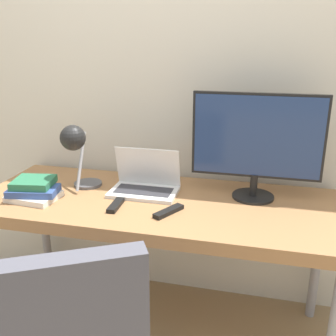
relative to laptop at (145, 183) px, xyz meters
name	(u,v)px	position (x,y,z in m)	size (l,w,h in m)	color
wall_back	(176,77)	(0.08, 0.33, 0.50)	(8.00, 0.05, 2.60)	beige
desk	(157,211)	(0.08, -0.08, -0.11)	(1.76, 0.70, 0.75)	#996B42
laptop	(145,183)	(0.00, 0.00, 0.00)	(0.34, 0.21, 0.22)	silver
monitor	(257,141)	(0.54, 0.06, 0.24)	(0.62, 0.20, 0.51)	black
desk_lamp	(76,146)	(-0.32, -0.09, 0.20)	(0.15, 0.26, 0.36)	#4C4C51
book_stack	(34,190)	(-0.50, -0.21, 0.00)	(0.25, 0.21, 0.10)	silver
tv_remote	(116,205)	(-0.08, -0.21, -0.04)	(0.05, 0.15, 0.02)	black
media_remote	(169,211)	(0.18, -0.22, -0.04)	(0.12, 0.17, 0.02)	black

